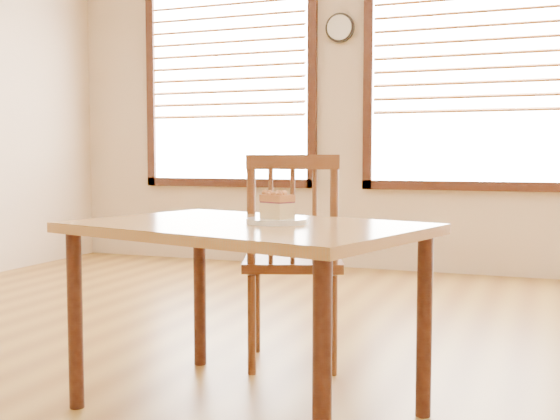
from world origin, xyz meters
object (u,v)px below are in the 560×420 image
cafe_table_main (246,246)px  cafe_chair_main (293,259)px  plate (277,221)px  cake_slice (277,204)px  wall_clock (340,28)px

cafe_table_main → cafe_chair_main: bearing=108.8°
cafe_table_main → plate: plate is taller
cafe_chair_main → plate: bearing=84.9°
cafe_table_main → cafe_chair_main: cafe_chair_main is taller
cake_slice → wall_clock: bearing=126.8°
wall_clock → cafe_table_main: bearing=-79.5°
cafe_chair_main → cake_slice: cafe_chair_main is taller
cafe_table_main → cake_slice: cake_slice is taller
cafe_chair_main → plate: size_ratio=4.28×
wall_clock → cake_slice: bearing=-77.7°
plate → cafe_table_main: bearing=-165.5°
cake_slice → cafe_table_main: bearing=-140.5°
wall_clock → cake_slice: (0.78, -3.59, -1.32)m
plate → cake_slice: cake_slice is taller
wall_clock → plate: bearing=-77.7°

